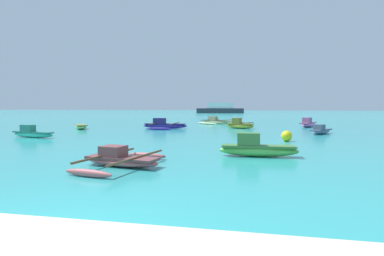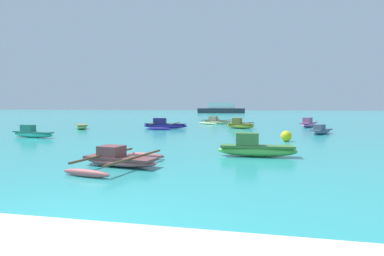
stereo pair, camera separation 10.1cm
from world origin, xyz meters
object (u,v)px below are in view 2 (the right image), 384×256
Objects in this scene: moored_boat_8 at (164,125)px; moored_boat_7 at (216,121)px; moored_boat_0 at (255,148)px; moored_boat_6 at (81,126)px; moored_boat_3 at (238,123)px; moored_boat_1 at (321,131)px; moored_boat_4 at (32,133)px; moored_boat_5 at (119,159)px; distant_ferry at (221,109)px; moored_boat_2 at (309,124)px; mooring_buoy_1 at (286,136)px; moored_boat_9 at (240,125)px.

moored_boat_7 is at bearing 62.60° from moored_boat_8.
moored_boat_0 is 17.20m from moored_boat_6.
moored_boat_0 is 17.39m from moored_boat_3.
moored_boat_1 is 11.77m from moored_boat_8.
moored_boat_4 is 0.85× the size of moored_boat_8.
moored_boat_0 is 0.84× the size of moored_boat_5.
moored_boat_8 is at bearing 111.15° from moored_boat_1.
moored_boat_0 is at bearing -34.89° from moored_boat_3.
moored_boat_8 reaches higher than moored_boat_4.
moored_boat_8 is (-7.08, 12.47, -0.03)m from moored_boat_0.
moored_boat_8 is 53.58m from distant_ferry.
moored_boat_0 is at bearing -170.68° from moored_boat_2.
moored_boat_6 is 16.16m from mooring_buoy_1.
mooring_buoy_1 is 61.71m from distant_ferry.
moored_boat_9 is at bearing -82.94° from distant_ferry.
moored_boat_4 reaches higher than moored_boat_5.
moored_boat_4 is 1.28× the size of moored_boat_9.
moored_boat_1 is 0.64× the size of moored_boat_8.
moored_boat_3 is at bearing 38.97° from moored_boat_8.
moored_boat_2 reaches higher than moored_boat_8.
moored_boat_0 is at bearing -169.69° from moored_boat_1.
moored_boat_3 is 20.11m from moored_boat_5.
mooring_buoy_1 is at bearing -35.26° from moored_boat_7.
distant_ferry reaches higher than moored_boat_9.
moored_boat_1 is at bearing -158.15° from moored_boat_2.
moored_boat_1 is at bearing -15.45° from moored_boat_9.
moored_boat_2 is at bearing 17.20° from moored_boat_8.
moored_boat_9 is (-5.40, 3.76, 0.08)m from moored_boat_1.
distant_ferry reaches higher than moored_boat_6.
moored_boat_4 is at bearing -94.77° from distant_ferry.
moored_boat_0 is at bearing -44.75° from moored_boat_7.
moored_boat_6 is at bearing 140.07° from moored_boat_0.
moored_boat_2 is 0.93× the size of moored_boat_8.
moored_boat_0 reaches higher than moored_boat_3.
moored_boat_7 is 6.53m from moored_boat_9.
moored_boat_9 is at bearing 8.60° from moored_boat_8.
moored_boat_6 is 13.22m from moored_boat_7.
moored_boat_7 is 15.42m from mooring_buoy_1.
moored_boat_0 reaches higher than moored_boat_5.
moored_boat_4 is 14.36m from mooring_buoy_1.
moored_boat_3 is (-6.16, 0.88, -0.08)m from moored_boat_2.
moored_boat_6 is (-12.14, -6.64, -0.01)m from moored_boat_3.
moored_boat_0 is 4.87m from moored_boat_5.
moored_boat_8 is 11.47m from mooring_buoy_1.
moored_boat_4 is 17.76m from moored_boat_7.
moored_boat_9 is (6.05, 1.06, 0.03)m from moored_boat_8.
moored_boat_1 is 12.61m from moored_boat_7.
moored_boat_0 is 13.38m from moored_boat_4.
distant_ferry is at bearing 135.99° from moored_boat_6.
moored_boat_0 is 1.18× the size of moored_boat_9.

